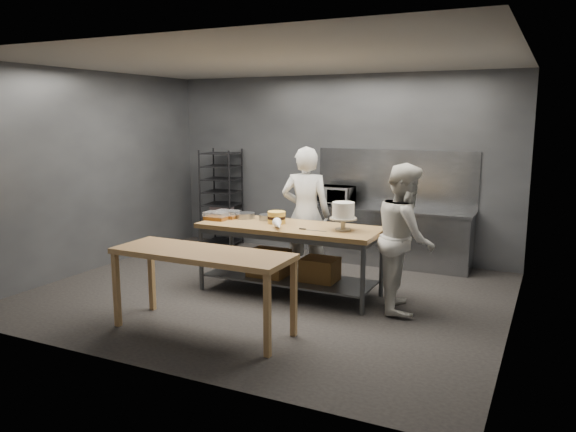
{
  "coord_description": "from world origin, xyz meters",
  "views": [
    {
      "loc": [
        3.36,
        -6.34,
        2.33
      ],
      "look_at": [
        0.24,
        0.1,
        1.05
      ],
      "focal_mm": 35.0,
      "sensor_mm": 36.0,
      "label": 1
    }
  ],
  "objects_px": {
    "speed_rack": "(222,199)",
    "microwave": "(337,195)",
    "near_counter": "(202,259)",
    "work_table": "(290,251)",
    "layer_cake": "(277,217)",
    "chef_behind": "(306,214)",
    "chef_right": "(405,238)",
    "frosted_cake_stand": "(343,212)"
  },
  "relations": [
    {
      "from": "speed_rack",
      "to": "chef_behind",
      "type": "height_order",
      "value": "chef_behind"
    },
    {
      "from": "chef_right",
      "to": "frosted_cake_stand",
      "type": "relative_size",
      "value": 5.03
    },
    {
      "from": "work_table",
      "to": "chef_behind",
      "type": "bearing_deg",
      "value": 96.13
    },
    {
      "from": "layer_cake",
      "to": "work_table",
      "type": "bearing_deg",
      "value": -11.39
    },
    {
      "from": "speed_rack",
      "to": "microwave",
      "type": "relative_size",
      "value": 3.23
    },
    {
      "from": "chef_behind",
      "to": "frosted_cake_stand",
      "type": "xyz_separation_m",
      "value": [
        0.81,
        -0.68,
        0.19
      ]
    },
    {
      "from": "chef_behind",
      "to": "chef_right",
      "type": "xyz_separation_m",
      "value": [
        1.59,
        -0.64,
        -0.06
      ]
    },
    {
      "from": "chef_behind",
      "to": "speed_rack",
      "type": "bearing_deg",
      "value": -42.41
    },
    {
      "from": "near_counter",
      "to": "speed_rack",
      "type": "height_order",
      "value": "speed_rack"
    },
    {
      "from": "work_table",
      "to": "speed_rack",
      "type": "xyz_separation_m",
      "value": [
        -2.29,
        1.95,
        0.28
      ]
    },
    {
      "from": "layer_cake",
      "to": "microwave",
      "type": "bearing_deg",
      "value": 87.39
    },
    {
      "from": "work_table",
      "to": "frosted_cake_stand",
      "type": "distance_m",
      "value": 0.94
    },
    {
      "from": "work_table",
      "to": "microwave",
      "type": "bearing_deg",
      "value": 93.57
    },
    {
      "from": "near_counter",
      "to": "layer_cake",
      "type": "xyz_separation_m",
      "value": [
        0.05,
        1.66,
        0.19
      ]
    },
    {
      "from": "microwave",
      "to": "frosted_cake_stand",
      "type": "relative_size",
      "value": 1.53
    },
    {
      "from": "speed_rack",
      "to": "near_counter",
      "type": "bearing_deg",
      "value": -60.47
    },
    {
      "from": "work_table",
      "to": "microwave",
      "type": "xyz_separation_m",
      "value": [
        -0.13,
        2.03,
        0.48
      ]
    },
    {
      "from": "near_counter",
      "to": "chef_behind",
      "type": "height_order",
      "value": "chef_behind"
    },
    {
      "from": "microwave",
      "to": "layer_cake",
      "type": "xyz_separation_m",
      "value": [
        -0.09,
        -1.99,
        -0.05
      ]
    },
    {
      "from": "work_table",
      "to": "frosted_cake_stand",
      "type": "height_order",
      "value": "frosted_cake_stand"
    },
    {
      "from": "chef_behind",
      "to": "frosted_cake_stand",
      "type": "bearing_deg",
      "value": 127.6
    },
    {
      "from": "chef_behind",
      "to": "frosted_cake_stand",
      "type": "height_order",
      "value": "chef_behind"
    },
    {
      "from": "frosted_cake_stand",
      "to": "layer_cake",
      "type": "height_order",
      "value": "frosted_cake_stand"
    },
    {
      "from": "work_table",
      "to": "layer_cake",
      "type": "bearing_deg",
      "value": 168.61
    },
    {
      "from": "chef_right",
      "to": "frosted_cake_stand",
      "type": "height_order",
      "value": "chef_right"
    },
    {
      "from": "chef_behind",
      "to": "microwave",
      "type": "xyz_separation_m",
      "value": [
        -0.05,
        1.36,
        0.09
      ]
    },
    {
      "from": "near_counter",
      "to": "frosted_cake_stand",
      "type": "bearing_deg",
      "value": 57.94
    },
    {
      "from": "frosted_cake_stand",
      "to": "layer_cake",
      "type": "xyz_separation_m",
      "value": [
        -0.96,
        0.05,
        -0.15
      ]
    },
    {
      "from": "speed_rack",
      "to": "layer_cake",
      "type": "distance_m",
      "value": 2.82
    },
    {
      "from": "work_table",
      "to": "chef_right",
      "type": "relative_size",
      "value": 1.35
    },
    {
      "from": "microwave",
      "to": "work_table",
      "type": "bearing_deg",
      "value": -86.43
    },
    {
      "from": "work_table",
      "to": "layer_cake",
      "type": "relative_size",
      "value": 10.11
    },
    {
      "from": "speed_rack",
      "to": "chef_right",
      "type": "height_order",
      "value": "chef_right"
    },
    {
      "from": "microwave",
      "to": "speed_rack",
      "type": "bearing_deg",
      "value": -177.89
    },
    {
      "from": "chef_behind",
      "to": "chef_right",
      "type": "bearing_deg",
      "value": 145.63
    },
    {
      "from": "speed_rack",
      "to": "chef_right",
      "type": "distance_m",
      "value": 4.26
    },
    {
      "from": "work_table",
      "to": "frosted_cake_stand",
      "type": "relative_size",
      "value": 6.76
    },
    {
      "from": "near_counter",
      "to": "layer_cake",
      "type": "bearing_deg",
      "value": 88.14
    },
    {
      "from": "work_table",
      "to": "speed_rack",
      "type": "bearing_deg",
      "value": 139.61
    },
    {
      "from": "layer_cake",
      "to": "chef_right",
      "type": "bearing_deg",
      "value": -0.19
    },
    {
      "from": "speed_rack",
      "to": "chef_behind",
      "type": "bearing_deg",
      "value": -29.89
    },
    {
      "from": "speed_rack",
      "to": "chef_behind",
      "type": "relative_size",
      "value": 0.91
    }
  ]
}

